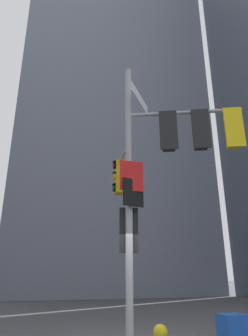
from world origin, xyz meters
name	(u,v)px	position (x,y,z in m)	size (l,w,h in m)	color
building_mid_block	(102,141)	(3.82, 21.85, 15.09)	(16.41, 16.41, 30.18)	slate
signal_pole_assembly	(158,167)	(0.79, -0.15, 4.29)	(3.22, 3.17, 7.36)	#9EA0A3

